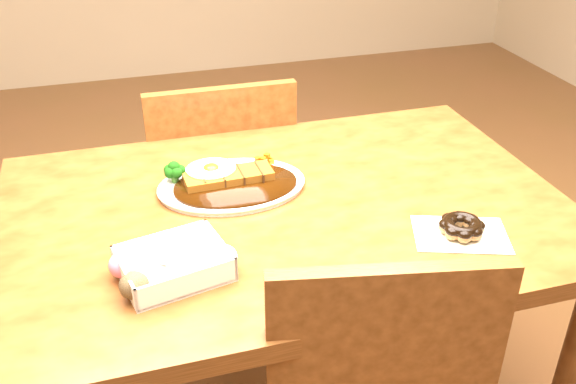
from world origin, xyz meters
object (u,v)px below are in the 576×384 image
object	(u,v)px
table	(286,243)
donut_box	(171,264)
katsu_curry_plate	(229,182)
chair_far	(220,196)
pon_de_ring	(462,227)

from	to	relation	value
table	donut_box	world-z (taller)	donut_box
donut_box	katsu_curry_plate	bearing A→B (deg)	59.92
table	chair_far	world-z (taller)	chair_far
table	donut_box	size ratio (longest dim) A/B	5.28
table	donut_box	xyz separation A→B (m)	(-0.27, -0.18, 0.13)
table	chair_far	size ratio (longest dim) A/B	1.38
chair_far	katsu_curry_plate	distance (m)	0.52
pon_de_ring	chair_far	bearing A→B (deg)	115.54
donut_box	chair_far	bearing A→B (deg)	73.51
table	chair_far	distance (m)	0.56
donut_box	pon_de_ring	world-z (taller)	donut_box
chair_far	pon_de_ring	distance (m)	0.87
katsu_curry_plate	donut_box	world-z (taller)	katsu_curry_plate
chair_far	table	bearing A→B (deg)	96.44
chair_far	donut_box	xyz separation A→B (m)	(-0.21, -0.71, 0.30)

